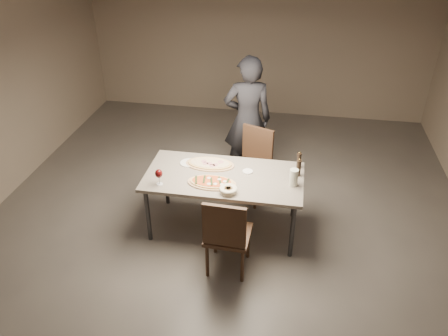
% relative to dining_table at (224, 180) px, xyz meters
% --- Properties ---
extents(room, '(7.00, 7.00, 7.00)m').
position_rel_dining_table_xyz_m(room, '(0.00, 0.00, 0.71)').
color(room, '#58524C').
rests_on(room, ground).
extents(dining_table, '(1.80, 0.90, 0.75)m').
position_rel_dining_table_xyz_m(dining_table, '(0.00, 0.00, 0.00)').
color(dining_table, gray).
rests_on(dining_table, ground).
extents(zucchini_pizza, '(0.54, 0.30, 0.05)m').
position_rel_dining_table_xyz_m(zucchini_pizza, '(-0.10, -0.19, 0.07)').
color(zucchini_pizza, tan).
rests_on(zucchini_pizza, dining_table).
extents(ham_pizza, '(0.58, 0.32, 0.04)m').
position_rel_dining_table_xyz_m(ham_pizza, '(-0.20, 0.20, 0.07)').
color(ham_pizza, tan).
rests_on(ham_pizza, dining_table).
extents(bread_basket, '(0.19, 0.19, 0.07)m').
position_rel_dining_table_xyz_m(bread_basket, '(0.10, -0.33, 0.10)').
color(bread_basket, beige).
rests_on(bread_basket, dining_table).
extents(oil_dish, '(0.12, 0.12, 0.01)m').
position_rel_dining_table_xyz_m(oil_dish, '(0.26, 0.12, 0.06)').
color(oil_dish, white).
rests_on(oil_dish, dining_table).
extents(pepper_mill_left, '(0.06, 0.06, 0.22)m').
position_rel_dining_table_xyz_m(pepper_mill_left, '(0.83, 0.14, 0.16)').
color(pepper_mill_left, black).
rests_on(pepper_mill_left, dining_table).
extents(pepper_mill_right, '(0.05, 0.05, 0.21)m').
position_rel_dining_table_xyz_m(pepper_mill_right, '(0.83, 0.33, 0.16)').
color(pepper_mill_right, black).
rests_on(pepper_mill_right, dining_table).
extents(carafe, '(0.10, 0.10, 0.20)m').
position_rel_dining_table_xyz_m(carafe, '(0.78, -0.06, 0.16)').
color(carafe, silver).
rests_on(carafe, dining_table).
extents(wine_glass, '(0.08, 0.08, 0.19)m').
position_rel_dining_table_xyz_m(wine_glass, '(-0.67, -0.30, 0.19)').
color(wine_glass, silver).
rests_on(wine_glass, dining_table).
extents(side_plate, '(0.20, 0.20, 0.01)m').
position_rel_dining_table_xyz_m(side_plate, '(-0.46, 0.19, 0.06)').
color(side_plate, white).
rests_on(side_plate, dining_table).
extents(chair_near, '(0.47, 0.47, 0.97)m').
position_rel_dining_table_xyz_m(chair_near, '(0.16, -0.75, -0.15)').
color(chair_near, '#3C2719').
rests_on(chair_near, ground).
extents(chair_far, '(0.58, 0.58, 0.96)m').
position_rel_dining_table_xyz_m(chair_far, '(0.25, 0.77, -0.16)').
color(chair_far, '#3C2719').
rests_on(chair_far, ground).
extents(diner, '(0.73, 0.56, 1.78)m').
position_rel_dining_table_xyz_m(diner, '(0.11, 1.21, 0.20)').
color(diner, black).
rests_on(diner, ground).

